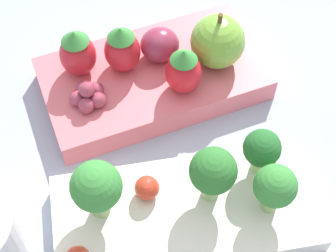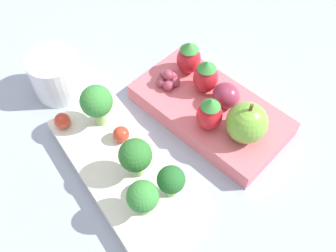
{
  "view_description": "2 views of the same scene",
  "coord_description": "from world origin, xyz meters",
  "px_view_note": "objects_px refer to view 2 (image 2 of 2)",
  "views": [
    {
      "loc": [
        0.07,
        0.26,
        0.44
      ],
      "look_at": [
        0.01,
        -0.0,
        0.04
      ],
      "focal_mm": 60.0,
      "sensor_mm": 36.0,
      "label": 1
    },
    {
      "loc": [
        -0.2,
        0.16,
        0.42
      ],
      "look_at": [
        0.01,
        -0.0,
        0.04
      ],
      "focal_mm": 40.0,
      "sensor_mm": 36.0,
      "label": 2
    }
  ],
  "objects_px": {
    "drinking_cup": "(57,75)",
    "broccoli_floret_1": "(143,197)",
    "bento_box_savoury": "(122,167)",
    "strawberry_1": "(210,114)",
    "apple": "(247,123)",
    "broccoli_floret_3": "(171,180)",
    "broccoli_floret_2": "(135,156)",
    "grape_cluster": "(168,79)",
    "strawberry_0": "(206,76)",
    "plum": "(227,96)",
    "strawberry_2": "(189,58)",
    "broccoli_floret_0": "(97,102)",
    "cherry_tomato_1": "(121,134)",
    "cherry_tomato_0": "(62,121)",
    "bento_box_fruit": "(210,110)"
  },
  "relations": [
    {
      "from": "broccoli_floret_2",
      "to": "cherry_tomato_1",
      "type": "distance_m",
      "value": 0.06
    },
    {
      "from": "strawberry_1",
      "to": "plum",
      "type": "distance_m",
      "value": 0.04
    },
    {
      "from": "bento_box_savoury",
      "to": "strawberry_1",
      "type": "bearing_deg",
      "value": -101.84
    },
    {
      "from": "strawberry_1",
      "to": "grape_cluster",
      "type": "height_order",
      "value": "strawberry_1"
    },
    {
      "from": "plum",
      "to": "drinking_cup",
      "type": "height_order",
      "value": "drinking_cup"
    },
    {
      "from": "cherry_tomato_1",
      "to": "strawberry_1",
      "type": "relative_size",
      "value": 0.41
    },
    {
      "from": "strawberry_0",
      "to": "drinking_cup",
      "type": "bearing_deg",
      "value": 46.75
    },
    {
      "from": "cherry_tomato_0",
      "to": "plum",
      "type": "xyz_separation_m",
      "value": [
        -0.1,
        -0.19,
        0.01
      ]
    },
    {
      "from": "broccoli_floret_0",
      "to": "cherry_tomato_1",
      "type": "relative_size",
      "value": 2.98
    },
    {
      "from": "bento_box_savoury",
      "to": "strawberry_2",
      "type": "xyz_separation_m",
      "value": [
        0.07,
        -0.16,
        0.04
      ]
    },
    {
      "from": "bento_box_fruit",
      "to": "plum",
      "type": "distance_m",
      "value": 0.04
    },
    {
      "from": "bento_box_fruit",
      "to": "strawberry_2",
      "type": "relative_size",
      "value": 4.29
    },
    {
      "from": "broccoli_floret_0",
      "to": "drinking_cup",
      "type": "bearing_deg",
      "value": 6.21
    },
    {
      "from": "bento_box_fruit",
      "to": "cherry_tomato_0",
      "type": "bearing_deg",
      "value": 61.64
    },
    {
      "from": "apple",
      "to": "strawberry_0",
      "type": "relative_size",
      "value": 1.16
    },
    {
      "from": "broccoli_floret_3",
      "to": "plum",
      "type": "height_order",
      "value": "broccoli_floret_3"
    },
    {
      "from": "grape_cluster",
      "to": "bento_box_savoury",
      "type": "bearing_deg",
      "value": 117.7
    },
    {
      "from": "broccoli_floret_1",
      "to": "apple",
      "type": "relative_size",
      "value": 0.89
    },
    {
      "from": "broccoli_floret_1",
      "to": "broccoli_floret_3",
      "type": "height_order",
      "value": "broccoli_floret_1"
    },
    {
      "from": "broccoli_floret_0",
      "to": "plum",
      "type": "relative_size",
      "value": 1.68
    },
    {
      "from": "broccoli_floret_1",
      "to": "strawberry_0",
      "type": "relative_size",
      "value": 1.03
    },
    {
      "from": "bento_box_savoury",
      "to": "grape_cluster",
      "type": "height_order",
      "value": "grape_cluster"
    },
    {
      "from": "broccoli_floret_0",
      "to": "apple",
      "type": "distance_m",
      "value": 0.18
    },
    {
      "from": "cherry_tomato_0",
      "to": "cherry_tomato_1",
      "type": "xyz_separation_m",
      "value": [
        -0.06,
        -0.05,
        0.0
      ]
    },
    {
      "from": "broccoli_floret_0",
      "to": "apple",
      "type": "bearing_deg",
      "value": -135.2
    },
    {
      "from": "broccoli_floret_0",
      "to": "broccoli_floret_3",
      "type": "xyz_separation_m",
      "value": [
        -0.14,
        -0.01,
        -0.01
      ]
    },
    {
      "from": "cherry_tomato_0",
      "to": "cherry_tomato_1",
      "type": "height_order",
      "value": "same"
    },
    {
      "from": "bento_box_savoury",
      "to": "strawberry_1",
      "type": "relative_size",
      "value": 4.4
    },
    {
      "from": "bento_box_savoury",
      "to": "strawberry_2",
      "type": "distance_m",
      "value": 0.18
    },
    {
      "from": "cherry_tomato_1",
      "to": "strawberry_0",
      "type": "height_order",
      "value": "strawberry_0"
    },
    {
      "from": "broccoli_floret_3",
      "to": "broccoli_floret_2",
      "type": "bearing_deg",
      "value": 18.68
    },
    {
      "from": "bento_box_savoury",
      "to": "broccoli_floret_0",
      "type": "relative_size",
      "value": 3.57
    },
    {
      "from": "broccoli_floret_1",
      "to": "apple",
      "type": "xyz_separation_m",
      "value": [
        0.0,
        -0.16,
        -0.0
      ]
    },
    {
      "from": "cherry_tomato_0",
      "to": "apple",
      "type": "relative_size",
      "value": 0.35
    },
    {
      "from": "strawberry_1",
      "to": "broccoli_floret_2",
      "type": "bearing_deg",
      "value": 89.1
    },
    {
      "from": "strawberry_0",
      "to": "strawberry_2",
      "type": "bearing_deg",
      "value": -5.62
    },
    {
      "from": "strawberry_1",
      "to": "broccoli_floret_0",
      "type": "bearing_deg",
      "value": 48.41
    },
    {
      "from": "bento_box_fruit",
      "to": "cherry_tomato_1",
      "type": "distance_m",
      "value": 0.13
    },
    {
      "from": "broccoli_floret_3",
      "to": "strawberry_2",
      "type": "bearing_deg",
      "value": -44.94
    },
    {
      "from": "apple",
      "to": "plum",
      "type": "bearing_deg",
      "value": -16.79
    },
    {
      "from": "drinking_cup",
      "to": "broccoli_floret_1",
      "type": "bearing_deg",
      "value": 176.33
    },
    {
      "from": "broccoli_floret_1",
      "to": "bento_box_savoury",
      "type": "bearing_deg",
      "value": -10.54
    },
    {
      "from": "broccoli_floret_2",
      "to": "apple",
      "type": "xyz_separation_m",
      "value": [
        -0.04,
        -0.13,
        -0.0
      ]
    },
    {
      "from": "bento_box_savoury",
      "to": "grape_cluster",
      "type": "xyz_separation_m",
      "value": [
        0.06,
        -0.12,
        0.03
      ]
    },
    {
      "from": "broccoli_floret_1",
      "to": "apple",
      "type": "height_order",
      "value": "apple"
    },
    {
      "from": "bento_box_savoury",
      "to": "apple",
      "type": "xyz_separation_m",
      "value": [
        -0.06,
        -0.14,
        0.04
      ]
    },
    {
      "from": "broccoli_floret_1",
      "to": "broccoli_floret_3",
      "type": "xyz_separation_m",
      "value": [
        -0.0,
        -0.04,
        -0.0
      ]
    },
    {
      "from": "bento_box_savoury",
      "to": "broccoli_floret_1",
      "type": "distance_m",
      "value": 0.08
    },
    {
      "from": "cherry_tomato_1",
      "to": "plum",
      "type": "xyz_separation_m",
      "value": [
        -0.04,
        -0.14,
        0.01
      ]
    },
    {
      "from": "apple",
      "to": "plum",
      "type": "relative_size",
      "value": 1.63
    }
  ]
}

